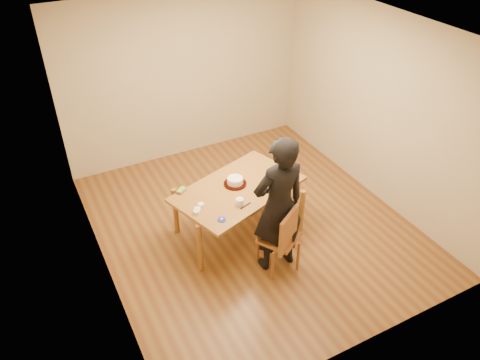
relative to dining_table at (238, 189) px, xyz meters
name	(u,v)px	position (x,y,z in m)	size (l,w,h in m)	color
room_shell	(240,128)	(0.24, 0.42, 0.62)	(4.00, 4.50, 2.70)	brown
dining_table	(238,189)	(0.00, 0.00, 0.00)	(1.63, 0.97, 0.04)	brown
dining_chair	(279,238)	(0.15, -0.78, -0.28)	(0.42, 0.42, 0.04)	brown
cake_plate	(235,184)	(0.00, 0.08, 0.03)	(0.29, 0.29, 0.02)	red
cake	(235,181)	(0.00, 0.08, 0.08)	(0.21, 0.21, 0.07)	white
frosting_dome	(235,178)	(0.00, 0.08, 0.12)	(0.20, 0.20, 0.03)	white
frosting_tub	(240,202)	(-0.15, -0.32, 0.06)	(0.09, 0.09, 0.08)	white
frosting_lid	(222,220)	(-0.47, -0.48, 0.02)	(0.10, 0.10, 0.01)	#1A1BAB
frosting_dollop	(222,219)	(-0.47, -0.48, 0.04)	(0.04, 0.04, 0.02)	white
ramekin_green	(197,212)	(-0.68, -0.23, 0.04)	(0.08, 0.08, 0.04)	white
ramekin_yellow	(201,205)	(-0.58, -0.13, 0.04)	(0.08, 0.08, 0.04)	white
ramekin_multi	(198,209)	(-0.65, -0.20, 0.04)	(0.08, 0.08, 0.04)	white
candy_box_pink	(182,191)	(-0.67, 0.25, 0.03)	(0.13, 0.06, 0.02)	#C62E77
candy_box_green	(181,190)	(-0.68, 0.25, 0.05)	(0.13, 0.06, 0.02)	green
spatula	(246,206)	(-0.09, -0.38, 0.02)	(0.17, 0.02, 0.01)	black
person	(279,206)	(0.15, -0.73, 0.18)	(0.66, 0.43, 1.81)	black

